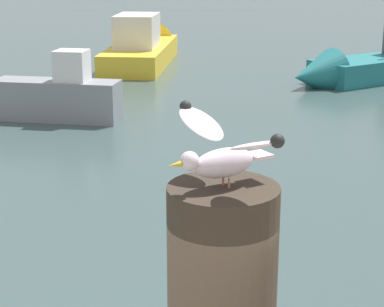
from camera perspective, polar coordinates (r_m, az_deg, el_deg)
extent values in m
cylinder|color=tan|center=(2.32, 2.61, -2.22)|extent=(0.01, 0.01, 0.04)
cylinder|color=tan|center=(2.29, 3.10, -2.47)|extent=(0.01, 0.01, 0.04)
ellipsoid|color=silver|center=(2.28, 2.67, -0.78)|extent=(0.24, 0.11, 0.10)
sphere|color=silver|center=(2.21, -0.21, -0.63)|extent=(0.06, 0.06, 0.06)
cone|color=gold|center=(2.18, -1.44, -0.94)|extent=(0.05, 0.02, 0.02)
cube|color=silver|center=(2.36, 5.62, -0.13)|extent=(0.08, 0.09, 0.01)
ellipsoid|color=silver|center=(2.39, 0.75, 2.54)|extent=(0.14, 0.24, 0.09)
sphere|color=black|center=(2.47, -0.54, 3.95)|extent=(0.04, 0.04, 0.04)
ellipsoid|color=silver|center=(2.13, 5.35, 0.68)|extent=(0.14, 0.24, 0.09)
sphere|color=black|center=(2.04, 7.14, 1.04)|extent=(0.04, 0.04, 0.04)
cube|color=gray|center=(14.47, -11.17, 4.38)|extent=(2.56, 2.10, 0.83)
cube|color=white|center=(14.21, -9.99, 7.22)|extent=(0.85, 0.83, 0.63)
cone|color=#1E7075|center=(17.80, 10.14, 6.44)|extent=(1.45, 1.45, 1.29)
cube|color=yellow|center=(21.28, -4.29, 8.22)|extent=(4.08, 5.32, 0.62)
cone|color=yellow|center=(24.23, -3.08, 9.33)|extent=(2.05, 2.05, 1.50)
cube|color=silver|center=(20.61, -4.61, 10.16)|extent=(1.88, 2.09, 0.96)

